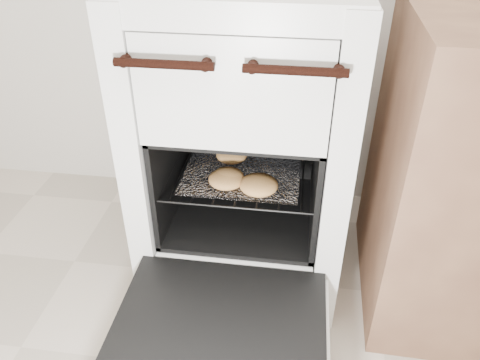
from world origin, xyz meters
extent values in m
cube|color=silver|center=(-0.10, 1.19, 0.45)|extent=(0.58, 0.62, 0.89)
cylinder|color=black|center=(-0.23, 0.86, 0.77)|extent=(0.21, 0.02, 0.02)
cylinder|color=black|center=(0.04, 0.86, 0.77)|extent=(0.21, 0.02, 0.02)
cube|color=black|center=(-0.10, 0.69, 0.20)|extent=(0.50, 0.39, 0.02)
cube|color=silver|center=(-0.10, 0.69, 0.18)|extent=(0.52, 0.41, 0.02)
cylinder|color=black|center=(-0.31, 1.11, 0.38)|extent=(0.01, 0.41, 0.01)
cylinder|color=black|center=(0.11, 1.11, 0.38)|extent=(0.01, 0.41, 0.01)
cylinder|color=black|center=(-0.10, 0.92, 0.38)|extent=(0.42, 0.01, 0.01)
cylinder|color=black|center=(-0.10, 1.31, 0.38)|extent=(0.42, 0.01, 0.01)
cylinder|color=black|center=(-0.27, 1.11, 0.38)|extent=(0.01, 0.39, 0.01)
cylinder|color=black|center=(-0.21, 1.11, 0.38)|extent=(0.01, 0.39, 0.01)
cylinder|color=black|center=(-0.16, 1.11, 0.38)|extent=(0.01, 0.39, 0.01)
cylinder|color=black|center=(-0.10, 1.11, 0.38)|extent=(0.01, 0.39, 0.01)
cylinder|color=black|center=(-0.04, 1.11, 0.38)|extent=(0.01, 0.39, 0.01)
cylinder|color=black|center=(0.02, 1.11, 0.38)|extent=(0.01, 0.39, 0.01)
cylinder|color=black|center=(0.08, 1.11, 0.38)|extent=(0.01, 0.39, 0.01)
cube|color=silver|center=(-0.10, 1.09, 0.38)|extent=(0.33, 0.29, 0.01)
ellipsoid|color=tan|center=(-0.04, 0.99, 0.41)|extent=(0.14, 0.14, 0.04)
ellipsoid|color=tan|center=(-0.13, 1.01, 0.41)|extent=(0.10, 0.10, 0.04)
ellipsoid|color=tan|center=(-0.14, 1.14, 0.41)|extent=(0.13, 0.13, 0.04)
ellipsoid|color=tan|center=(-0.13, 1.01, 0.41)|extent=(0.14, 0.14, 0.04)
camera|label=1|loc=(0.05, -0.04, 1.11)|focal=35.00mm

